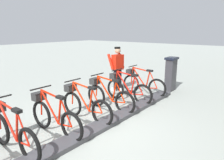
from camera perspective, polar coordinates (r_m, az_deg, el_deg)
The scene contains 10 objects.
ground_plane at distance 5.06m, azimuth -4.60°, elevation -13.42°, with size 60.00×60.00×0.00m, color #A6AEA5.
dock_rail_base at distance 5.04m, azimuth -4.61°, elevation -12.91°, with size 0.44×7.39×0.10m, color #47474C.
payment_kiosk at distance 8.29m, azimuth 15.55°, elevation 1.71°, with size 0.36×0.52×1.28m.
bike_docked_0 at distance 7.60m, azimuth 8.04°, elevation -0.79°, with size 1.72×0.54×1.02m.
bike_docked_1 at distance 6.84m, azimuth 3.96°, elevation -2.31°, with size 1.72×0.54×1.02m.
bike_docked_2 at distance 6.12m, azimuth -1.13°, elevation -4.19°, with size 1.72×0.54×1.02m.
bike_docked_3 at distance 5.48m, azimuth -7.52°, elevation -6.48°, with size 1.72×0.54×1.02m.
bike_docked_4 at distance 4.92m, azimuth -15.56°, elevation -9.21°, with size 1.72×0.54×1.02m.
bike_docked_5 at distance 4.50m, azimuth -25.52°, elevation -12.30°, with size 1.72×0.54×1.02m.
worker_near_rack at distance 7.94m, azimuth 1.48°, elevation 3.47°, with size 0.55×0.68×1.66m.
Camera 1 is at (-3.14, 3.25, 2.29)m, focal length 33.90 mm.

